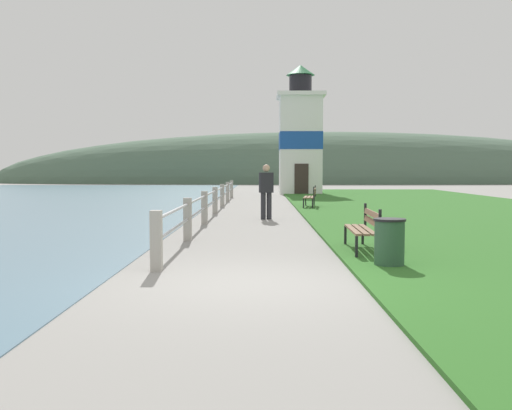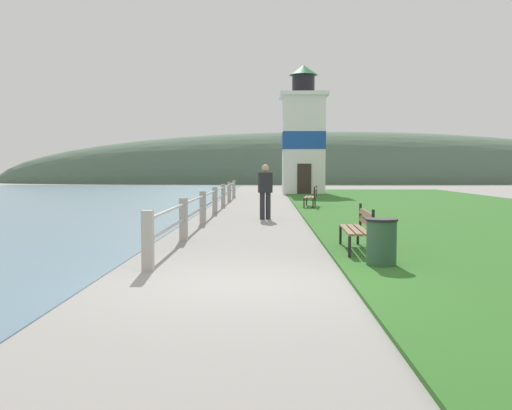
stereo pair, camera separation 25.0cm
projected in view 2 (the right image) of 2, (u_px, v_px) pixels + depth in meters
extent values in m
plane|color=gray|center=(238.00, 284.00, 8.32)|extent=(160.00, 160.00, 0.00)
cube|color=#2D6623|center=(448.00, 210.00, 22.74)|extent=(12.00, 43.83, 0.06)
cube|color=#A8A399|center=(148.00, 241.00, 9.32)|extent=(0.18, 0.18, 1.00)
cube|color=#A8A399|center=(184.00, 219.00, 13.28)|extent=(0.18, 0.18, 1.00)
cube|color=#A8A399|center=(203.00, 208.00, 17.24)|extent=(0.18, 0.18, 1.00)
cube|color=#A8A399|center=(215.00, 200.00, 21.21)|extent=(0.18, 0.18, 1.00)
cube|color=#A8A399|center=(223.00, 195.00, 25.17)|extent=(0.18, 0.18, 1.00)
cube|color=#A8A399|center=(229.00, 192.00, 29.14)|extent=(0.18, 0.18, 1.00)
cube|color=#A8A399|center=(234.00, 189.00, 33.10)|extent=(0.18, 0.18, 1.00)
cylinder|color=#B2B2B7|center=(215.00, 191.00, 21.18)|extent=(0.06, 23.84, 0.06)
cylinder|color=#B2B2B7|center=(215.00, 200.00, 21.21)|extent=(0.06, 23.84, 0.06)
cube|color=brown|center=(347.00, 230.00, 11.28)|extent=(0.18, 1.88, 0.04)
cube|color=brown|center=(354.00, 230.00, 11.27)|extent=(0.18, 1.88, 0.04)
cube|color=brown|center=(362.00, 230.00, 11.27)|extent=(0.18, 1.88, 0.04)
cube|color=brown|center=(366.00, 214.00, 11.24)|extent=(0.12, 1.88, 0.11)
cube|color=brown|center=(366.00, 222.00, 11.25)|extent=(0.12, 1.88, 0.11)
cube|color=black|center=(350.00, 248.00, 10.39)|extent=(0.05, 0.05, 0.45)
cube|color=black|center=(340.00, 236.00, 12.21)|extent=(0.05, 0.05, 0.45)
cube|color=black|center=(370.00, 249.00, 10.37)|extent=(0.05, 0.05, 0.45)
cube|color=black|center=(358.00, 237.00, 12.19)|extent=(0.05, 0.05, 0.45)
cube|color=black|center=(373.00, 223.00, 10.34)|extent=(0.05, 0.05, 0.49)
cube|color=black|center=(360.00, 215.00, 12.16)|extent=(0.05, 0.05, 0.49)
cube|color=brown|center=(306.00, 197.00, 24.21)|extent=(0.34, 1.78, 0.04)
cube|color=brown|center=(310.00, 197.00, 24.19)|extent=(0.34, 1.78, 0.04)
cube|color=brown|center=(313.00, 197.00, 24.17)|extent=(0.34, 1.78, 0.04)
cube|color=brown|center=(315.00, 190.00, 24.13)|extent=(0.28, 1.77, 0.11)
cube|color=brown|center=(315.00, 193.00, 24.14)|extent=(0.28, 1.77, 0.11)
cube|color=black|center=(304.00, 204.00, 23.38)|extent=(0.06, 0.06, 0.45)
cube|color=black|center=(307.00, 202.00, 25.08)|extent=(0.06, 0.06, 0.45)
cube|color=black|center=(313.00, 204.00, 23.33)|extent=(0.06, 0.06, 0.45)
cube|color=black|center=(315.00, 202.00, 25.03)|extent=(0.06, 0.06, 0.45)
cube|color=black|center=(314.00, 193.00, 23.29)|extent=(0.06, 0.06, 0.49)
cube|color=black|center=(316.00, 191.00, 24.99)|extent=(0.06, 0.06, 0.49)
cube|color=white|center=(303.00, 146.00, 37.91)|extent=(2.72, 2.72, 6.38)
cube|color=#194799|center=(303.00, 141.00, 37.89)|extent=(2.76, 2.76, 1.15)
cube|color=white|center=(303.00, 96.00, 37.70)|extent=(3.13, 3.13, 0.25)
cylinder|color=black|center=(303.00, 84.00, 37.66)|extent=(1.50, 1.50, 1.21)
cone|color=#23703D|center=(303.00, 70.00, 37.60)|extent=(1.87, 1.87, 0.67)
cube|color=#332823|center=(304.00, 179.00, 36.67)|extent=(0.90, 0.06, 2.00)
cylinder|color=#28282D|center=(262.00, 206.00, 18.85)|extent=(0.17, 0.17, 0.89)
cylinder|color=#28282D|center=(268.00, 206.00, 18.89)|extent=(0.17, 0.17, 0.89)
cube|color=#232328|center=(265.00, 183.00, 18.82)|extent=(0.49, 0.34, 0.67)
sphere|color=tan|center=(265.00, 168.00, 18.79)|extent=(0.24, 0.24, 0.24)
cylinder|color=#2D5138|center=(381.00, 245.00, 9.57)|extent=(0.50, 0.50, 0.80)
cylinder|color=black|center=(382.00, 220.00, 9.54)|extent=(0.54, 0.54, 0.04)
ellipsoid|color=#4C6651|center=(332.00, 183.00, 67.24)|extent=(80.00, 16.00, 12.00)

